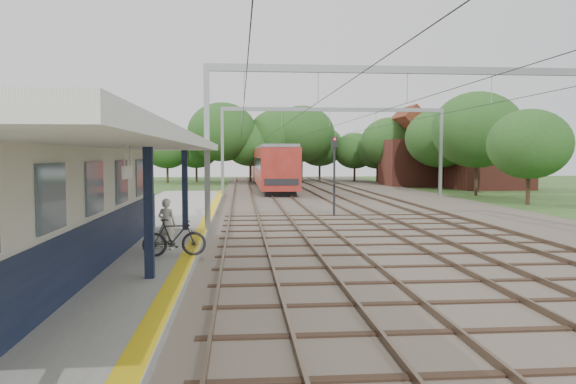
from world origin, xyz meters
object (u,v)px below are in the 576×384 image
bicycle (174,238)px  signal_post (334,167)px  train (268,165)px  person (167,224)px

bicycle → signal_post: bearing=-33.8°
train → signal_post: size_ratio=9.09×
person → bicycle: person is taller
person → train: size_ratio=0.04×
train → bicycle: bearing=-96.4°
train → signal_post: (1.85, -32.91, 0.42)m
bicycle → train: size_ratio=0.05×
signal_post → train: bearing=73.1°
person → train: train is taller
bicycle → train: bearing=-11.8°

